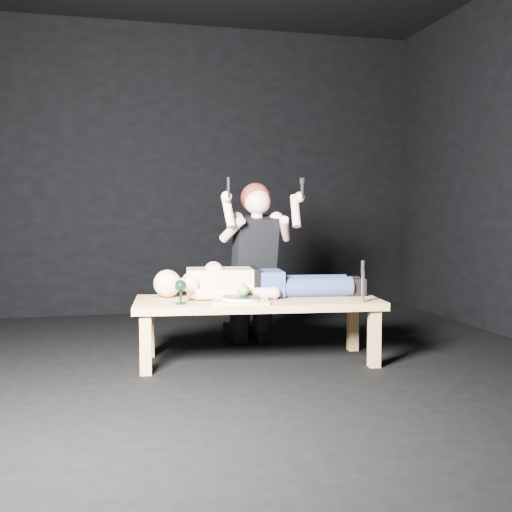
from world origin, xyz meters
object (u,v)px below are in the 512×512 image
table (258,330)px  serving_tray (241,301)px  carving_knife (363,281)px  kneeling_woman (252,262)px  lying_man (262,279)px  goblet (181,292)px

table → serving_tray: (-0.16, -0.15, 0.24)m
table → carving_knife: size_ratio=6.05×
kneeling_woman → carving_knife: kneeling_woman is taller
carving_knife → lying_man: bearing=149.5°
table → lying_man: lying_man is taller
goblet → lying_man: bearing=22.4°
kneeling_woman → serving_tray: bearing=-112.9°
lying_man → goblet: 0.68m
lying_man → kneeling_woman: kneeling_woman is taller
table → goblet: bearing=-161.1°
kneeling_woman → goblet: size_ratio=8.10×
table → serving_tray: size_ratio=4.56×
kneeling_woman → lying_man: bearing=-98.1°
table → kneeling_woman: kneeling_woman is taller
table → goblet: (-0.56, -0.12, 0.31)m
carving_knife → goblet: bearing=177.5°
table → serving_tray: 0.32m
kneeling_woman → goblet: 0.98m
serving_tray → goblet: (-0.40, 0.03, 0.07)m
serving_tray → goblet: bearing=176.0°
kneeling_woman → carving_knife: bearing=-61.8°
kneeling_woman → serving_tray: kneeling_woman is taller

